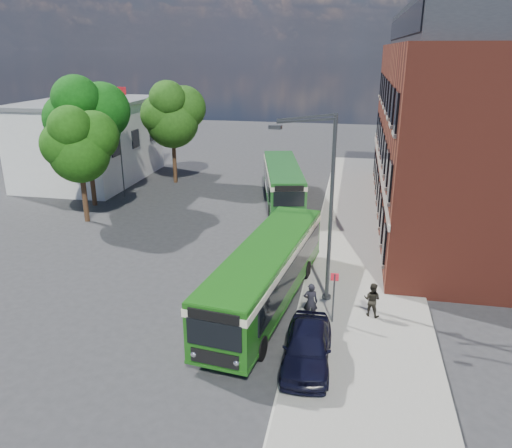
% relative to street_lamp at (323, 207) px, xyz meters
% --- Properties ---
extents(ground, '(120.00, 120.00, 0.00)m').
position_rel_street_lamp_xyz_m(ground, '(-4.84, 2.00, -4.79)').
color(ground, '#2C2D2F').
rests_on(ground, ground).
extents(pavement, '(6.00, 48.00, 0.15)m').
position_rel_street_lamp_xyz_m(pavement, '(2.16, 10.00, -4.72)').
color(pavement, gray).
rests_on(pavement, ground).
extents(kerb_line, '(0.12, 48.00, 0.01)m').
position_rel_street_lamp_xyz_m(kerb_line, '(-0.89, 10.00, -4.79)').
color(kerb_line, beige).
rests_on(kerb_line, ground).
extents(brick_office, '(12.10, 26.00, 14.20)m').
position_rel_street_lamp_xyz_m(brick_office, '(9.16, 14.00, 2.18)').
color(brick_office, maroon).
rests_on(brick_office, ground).
extents(white_building, '(9.40, 13.40, 7.30)m').
position_rel_street_lamp_xyz_m(white_building, '(-22.84, 20.00, -1.13)').
color(white_building, silver).
rests_on(white_building, ground).
extents(flagpole, '(0.95, 0.10, 9.00)m').
position_rel_street_lamp_xyz_m(flagpole, '(-17.29, 15.00, 0.15)').
color(flagpole, '#35383A').
rests_on(flagpole, ground).
extents(street_lamp, '(2.96, 2.38, 9.00)m').
position_rel_street_lamp_xyz_m(street_lamp, '(0.00, 0.00, 0.00)').
color(street_lamp, '#35383A').
rests_on(street_lamp, ground).
extents(bus_stop_sign, '(0.35, 0.08, 2.52)m').
position_rel_street_lamp_xyz_m(bus_stop_sign, '(0.76, -2.20, -3.28)').
color(bus_stop_sign, '#35383A').
rests_on(bus_stop_sign, ground).
extents(bus_front, '(4.18, 12.74, 3.02)m').
position_rel_street_lamp_xyz_m(bus_front, '(-2.47, -0.91, -2.96)').
color(bus_front, '#1A5713').
rests_on(bus_front, ground).
extents(bus_rear, '(5.06, 12.02, 3.02)m').
position_rel_street_lamp_xyz_m(bus_rear, '(-4.23, 16.26, -2.96)').
color(bus_rear, '#1E5920').
rests_on(bus_rear, ground).
extents(parked_car, '(1.95, 4.55, 1.53)m').
position_rel_street_lamp_xyz_m(parked_car, '(-0.04, -5.56, -3.87)').
color(parked_car, black).
rests_on(parked_car, pavement).
extents(pedestrian_a, '(0.71, 0.53, 1.78)m').
position_rel_street_lamp_xyz_m(pedestrian_a, '(-0.24, -2.20, -3.75)').
color(pedestrian_a, black).
rests_on(pedestrian_a, pavement).
extents(pedestrian_b, '(0.94, 0.84, 1.61)m').
position_rel_street_lamp_xyz_m(pedestrian_b, '(2.47, -1.28, -3.83)').
color(pedestrian_b, black).
rests_on(pedestrian_b, pavement).
extents(tree_left, '(4.88, 4.64, 8.25)m').
position_rel_street_lamp_xyz_m(tree_left, '(-17.20, 8.68, 0.80)').
color(tree_left, '#342013').
rests_on(tree_left, ground).
extents(tree_mid, '(5.92, 5.63, 9.99)m').
position_rel_street_lamp_xyz_m(tree_mid, '(-18.57, 12.35, 1.99)').
color(tree_mid, '#342013').
rests_on(tree_mid, ground).
extents(tree_right, '(5.45, 5.18, 9.19)m').
position_rel_street_lamp_xyz_m(tree_right, '(-14.79, 20.42, 1.45)').
color(tree_right, '#342013').
rests_on(tree_right, ground).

